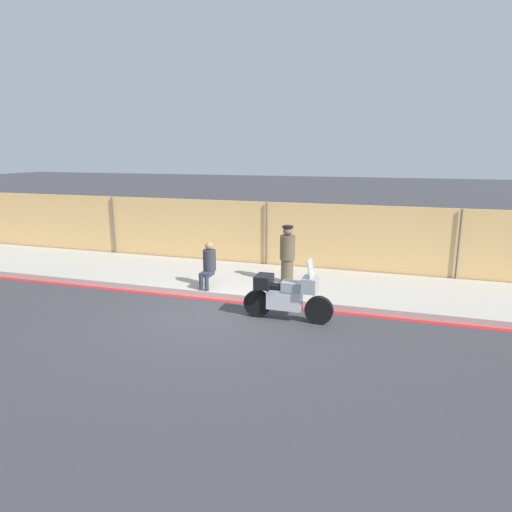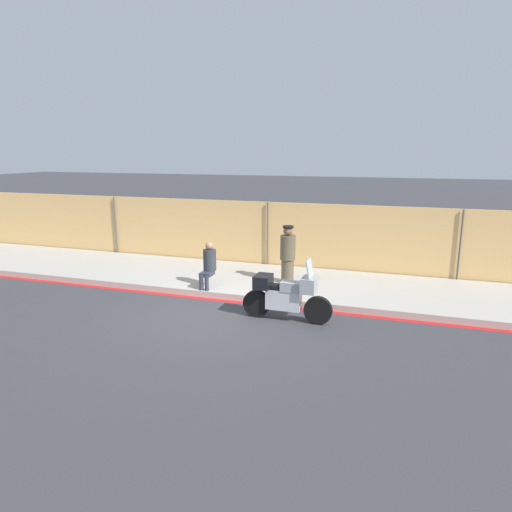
{
  "view_description": "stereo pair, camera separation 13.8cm",
  "coord_description": "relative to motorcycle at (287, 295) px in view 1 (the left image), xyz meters",
  "views": [
    {
      "loc": [
        4.08,
        -9.34,
        3.83
      ],
      "look_at": [
        0.56,
        1.75,
        1.13
      ],
      "focal_mm": 32.0,
      "sensor_mm": 36.0,
      "label": 1
    },
    {
      "loc": [
        4.21,
        -9.3,
        3.83
      ],
      "look_at": [
        0.56,
        1.75,
        1.13
      ],
      "focal_mm": 32.0,
      "sensor_mm": 36.0,
      "label": 2
    }
  ],
  "objects": [
    {
      "name": "officer_standing",
      "position": [
        -0.59,
        2.44,
        0.39
      ],
      "size": [
        0.43,
        0.43,
        1.63
      ],
      "color": "brown",
      "rests_on": "sidewalk"
    },
    {
      "name": "person_seated_on_curb",
      "position": [
        -2.52,
        1.36,
        0.26
      ],
      "size": [
        0.35,
        0.64,
        1.25
      ],
      "color": "#2D3342",
      "rests_on": "sidewalk"
    },
    {
      "name": "curb_paint_stripe",
      "position": [
        -1.75,
        0.83,
        -0.6
      ],
      "size": [
        42.83,
        0.18,
        0.01
      ],
      "color": "red",
      "rests_on": "ground_plane"
    },
    {
      "name": "ground_plane",
      "position": [
        -1.75,
        -0.36,
        -0.6
      ],
      "size": [
        120.0,
        120.0,
        0.0
      ],
      "primitive_type": "plane",
      "color": "#38383D"
    },
    {
      "name": "storefront_fence",
      "position": [
        -1.75,
        4.39,
        0.5
      ],
      "size": [
        40.69,
        0.17,
        2.21
      ],
      "color": "#E5B26B",
      "rests_on": "ground_plane"
    },
    {
      "name": "sidewalk",
      "position": [
        -1.75,
        2.61,
        -0.52
      ],
      "size": [
        42.83,
        3.39,
        0.17
      ],
      "color": "#ADA89E",
      "rests_on": "ground_plane"
    },
    {
      "name": "motorcycle",
      "position": [
        0.0,
        0.0,
        0.0
      ],
      "size": [
        2.11,
        0.51,
        1.49
      ],
      "rotation": [
        0.0,
        0.0,
        -0.01
      ],
      "color": "black",
      "rests_on": "ground_plane"
    }
  ]
}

